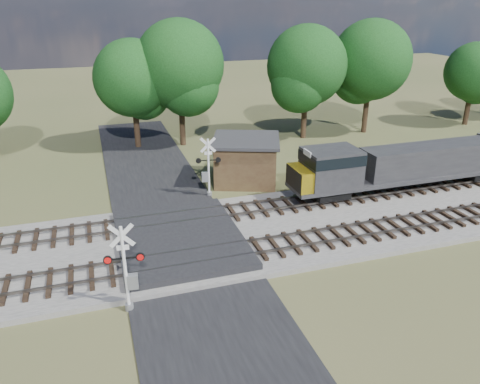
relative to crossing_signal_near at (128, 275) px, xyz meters
name	(u,v)px	position (x,y,z in m)	size (l,w,h in m)	color
ground	(182,248)	(3.34, 4.92, -1.85)	(160.00, 160.00, 0.00)	#45502A
ballast_bed	(333,219)	(13.34, 5.42, -1.70)	(140.00, 10.00, 0.30)	gray
road	(182,248)	(3.34, 4.92, -1.81)	(7.00, 60.00, 0.08)	black
crossing_panel	(180,240)	(3.34, 5.42, -1.54)	(7.00, 9.00, 0.62)	#262628
track_near	(244,250)	(6.46, 2.92, -1.44)	(140.00, 2.60, 0.33)	black
track_far	(220,214)	(6.46, 7.92, -1.44)	(140.00, 2.60, 0.33)	black
crossing_signal_near	(128,275)	(0.00, 0.00, 0.00)	(1.79, 0.42, 4.45)	silver
crossing_signal_far	(207,172)	(6.68, 11.90, -0.01)	(1.78, 0.44, 4.42)	silver
equipment_shed	(246,160)	(10.27, 13.98, -0.11)	(6.49, 6.49, 3.43)	#432D1C
treeline	(198,73)	(9.13, 24.46, 5.01)	(76.50, 9.65, 11.73)	black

